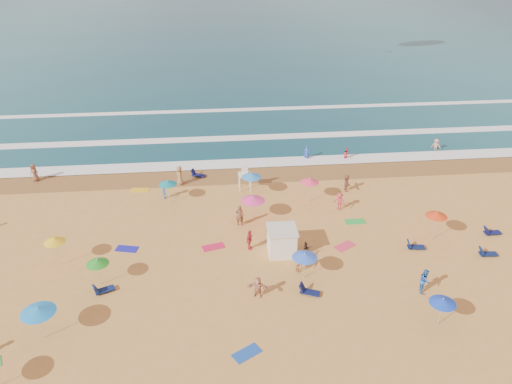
{
  "coord_description": "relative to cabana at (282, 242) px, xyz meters",
  "views": [
    {
      "loc": [
        -2.1,
        -32.08,
        22.13
      ],
      "look_at": [
        1.6,
        6.0,
        1.5
      ],
      "focal_mm": 35.0,
      "sensor_mm": 36.0,
      "label": 1
    }
  ],
  "objects": [
    {
      "name": "ocean",
      "position": [
        -2.87,
        85.11,
        -1.0
      ],
      "size": [
        220.0,
        140.0,
        0.18
      ],
      "primitive_type": "cube",
      "color": "#0C4756",
      "rests_on": "ground"
    },
    {
      "name": "ground",
      "position": [
        -2.87,
        1.11,
        -1.0
      ],
      "size": [
        220.0,
        220.0,
        0.0
      ],
      "primitive_type": "plane",
      "color": "gold",
      "rests_on": "ground"
    },
    {
      "name": "cabana_roof",
      "position": [
        0.0,
        0.0,
        1.06
      ],
      "size": [
        2.2,
        2.2,
        0.12
      ],
      "primitive_type": "cube",
      "color": "silver",
      "rests_on": "cabana"
    },
    {
      "name": "cabana",
      "position": [
        0.0,
        0.0,
        0.0
      ],
      "size": [
        2.0,
        2.0,
        2.0
      ],
      "primitive_type": "cube",
      "color": "white",
      "rests_on": "ground"
    },
    {
      "name": "lifeguard_stand",
      "position": [
        -2.0,
        10.51,
        0.05
      ],
      "size": [
        1.2,
        1.2,
        2.1
      ],
      "primitive_type": null,
      "color": "white",
      "rests_on": "ground"
    },
    {
      "name": "loungers",
      "position": [
        -2.79,
        -1.57,
        -0.83
      ],
      "size": [
        48.63,
        27.78,
        0.34
      ],
      "color": "#0E144A",
      "rests_on": "ground"
    },
    {
      "name": "towels",
      "position": [
        -2.18,
        -1.12,
        -0.98
      ],
      "size": [
        47.96,
        22.49,
        0.03
      ],
      "color": "#C71852",
      "rests_on": "ground"
    },
    {
      "name": "wet_sand",
      "position": [
        -2.87,
        13.61,
        -0.99
      ],
      "size": [
        220.0,
        220.0,
        0.0
      ],
      "primitive_type": "plane",
      "color": "olive",
      "rests_on": "ground"
    },
    {
      "name": "beach_umbrellas",
      "position": [
        -5.08,
        -0.7,
        1.11
      ],
      "size": [
        58.45,
        22.44,
        0.8
      ],
      "color": "#FF3861",
      "rests_on": "ground"
    },
    {
      "name": "beachgoers",
      "position": [
        -2.92,
        5.47,
        -0.21
      ],
      "size": [
        53.02,
        27.43,
        2.14
      ],
      "color": "#C33040",
      "rests_on": "ground"
    },
    {
      "name": "bicycle",
      "position": [
        1.9,
        -0.3,
        -0.52
      ],
      "size": [
        0.69,
        1.86,
        0.97
      ],
      "primitive_type": "imported",
      "rotation": [
        0.0,
        0.0,
        -0.02
      ],
      "color": "black",
      "rests_on": "ground"
    },
    {
      "name": "surf_foam",
      "position": [
        -2.87,
        22.43,
        -0.9
      ],
      "size": [
        200.0,
        18.7,
        0.05
      ],
      "color": "white",
      "rests_on": "ground"
    }
  ]
}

